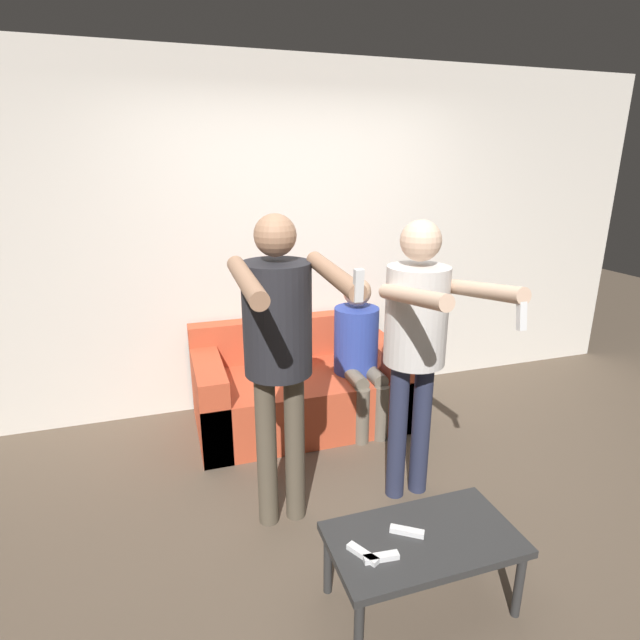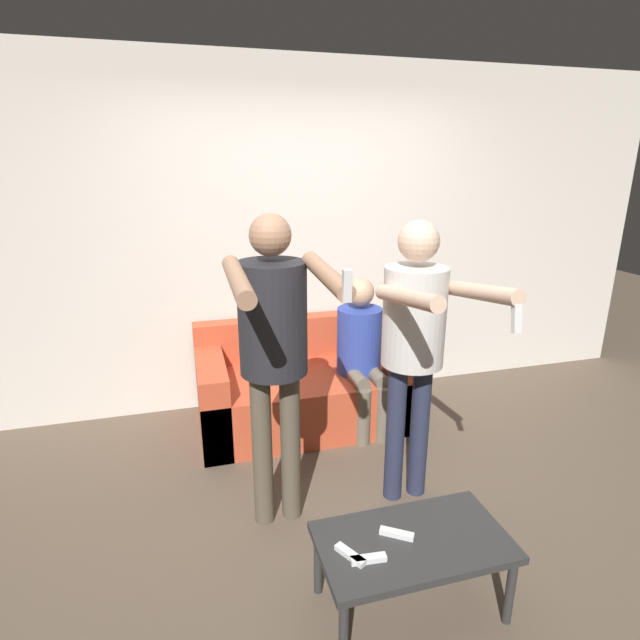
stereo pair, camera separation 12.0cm
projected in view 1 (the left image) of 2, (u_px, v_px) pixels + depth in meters
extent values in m
plane|color=brown|center=(371.00, 513.00, 2.89)|extent=(14.00, 14.00, 0.00)
cube|color=silver|center=(294.00, 240.00, 3.99)|extent=(6.40, 0.06, 2.70)
cube|color=#C64C2D|center=(300.00, 398.00, 3.84)|extent=(1.55, 0.87, 0.42)
cube|color=#C64C2D|center=(287.00, 337.00, 4.05)|extent=(1.55, 0.16, 0.34)
cube|color=#C64C2D|center=(210.00, 399.00, 3.62)|extent=(0.20, 0.87, 0.60)
cube|color=#C64C2D|center=(380.00, 376.00, 4.01)|extent=(0.20, 0.87, 0.60)
cylinder|color=brown|center=(267.00, 451.00, 2.69)|extent=(0.11, 0.11, 0.90)
cylinder|color=brown|center=(295.00, 446.00, 2.74)|extent=(0.11, 0.11, 0.90)
cylinder|color=#232328|center=(277.00, 319.00, 2.49)|extent=(0.35, 0.35, 0.58)
sphere|color=#A87A5B|center=(275.00, 235.00, 2.37)|extent=(0.21, 0.21, 0.21)
cylinder|color=#A87A5B|center=(246.00, 281.00, 2.09)|extent=(0.08, 0.58, 0.11)
cylinder|color=#A87A5B|center=(334.00, 274.00, 2.21)|extent=(0.08, 0.58, 0.11)
cube|color=white|center=(358.00, 286.00, 1.94)|extent=(0.04, 0.04, 0.13)
cylinder|color=#282D47|center=(397.00, 431.00, 2.93)|extent=(0.11, 0.11, 0.86)
cylinder|color=#282D47|center=(421.00, 427.00, 2.98)|extent=(0.11, 0.11, 0.86)
cylinder|color=silver|center=(416.00, 316.00, 2.74)|extent=(0.34, 0.34, 0.55)
sphere|color=beige|center=(421.00, 241.00, 2.62)|extent=(0.22, 0.22, 0.22)
cylinder|color=beige|center=(413.00, 296.00, 2.35)|extent=(0.08, 0.61, 0.17)
cylinder|color=beige|center=(482.00, 290.00, 2.47)|extent=(0.08, 0.61, 0.17)
cube|color=white|center=(522.00, 316.00, 2.21)|extent=(0.04, 0.05, 0.13)
cylinder|color=#6B6051|center=(362.00, 416.00, 3.57)|extent=(0.11, 0.11, 0.42)
cylinder|color=#6B6051|center=(381.00, 413.00, 3.61)|extent=(0.11, 0.11, 0.42)
cylinder|color=#6B6051|center=(354.00, 377.00, 3.64)|extent=(0.11, 0.32, 0.11)
cylinder|color=#6B6051|center=(373.00, 374.00, 3.68)|extent=(0.11, 0.32, 0.11)
cylinder|color=#2D429E|center=(356.00, 340.00, 3.74)|extent=(0.33, 0.33, 0.50)
sphere|color=tan|center=(357.00, 292.00, 3.63)|extent=(0.21, 0.21, 0.21)
cube|color=#2D2D2D|center=(423.00, 539.00, 2.19)|extent=(0.84, 0.46, 0.04)
cylinder|color=#2D2D2D|center=(359.00, 632.00, 1.97)|extent=(0.04, 0.04, 0.34)
cylinder|color=#2D2D2D|center=(519.00, 585.00, 2.19)|extent=(0.04, 0.04, 0.34)
cylinder|color=#2D2D2D|center=(328.00, 562.00, 2.31)|extent=(0.04, 0.04, 0.34)
cylinder|color=#2D2D2D|center=(469.00, 527.00, 2.53)|extent=(0.04, 0.04, 0.34)
cube|color=white|center=(381.00, 557.00, 2.06)|extent=(0.15, 0.05, 0.02)
cube|color=white|center=(363.00, 554.00, 2.07)|extent=(0.10, 0.15, 0.02)
cube|color=white|center=(407.00, 531.00, 2.20)|extent=(0.14, 0.11, 0.02)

